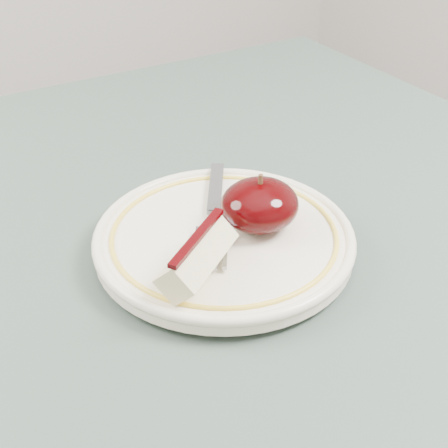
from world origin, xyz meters
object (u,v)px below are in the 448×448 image
table (191,356)px  fork (214,213)px  plate (224,238)px  apple_half (260,205)px

table → fork: bearing=40.9°
table → plate: (0.04, 0.02, 0.10)m
plate → apple_half: size_ratio=3.28×
table → plate: bearing=20.9°
table → plate: size_ratio=4.14×
table → fork: 0.13m
apple_half → fork: 0.04m
table → apple_half: 0.15m
plate → apple_half: bearing=-7.2°
table → fork: fork is taller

